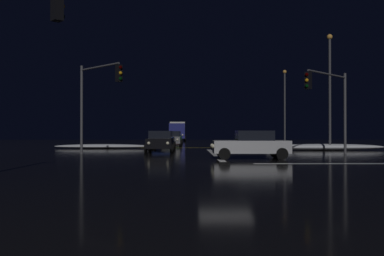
# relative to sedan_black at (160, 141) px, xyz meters

# --- Properties ---
(ground) EXTENTS (120.00, 120.00, 0.10)m
(ground) POSITION_rel_sedan_black_xyz_m (3.81, -11.39, -0.85)
(ground) COLOR black
(stop_line_north) EXTENTS (0.35, 14.77, 0.01)m
(stop_line_north) POSITION_rel_sedan_black_xyz_m (3.81, -2.79, -0.80)
(stop_line_north) COLOR white
(stop_line_north) RESTS_ON ground
(centre_line_ns) EXTENTS (22.00, 0.15, 0.01)m
(centre_line_ns) POSITION_rel_sedan_black_xyz_m (3.81, 8.81, -0.80)
(centre_line_ns) COLOR yellow
(centre_line_ns) RESTS_ON ground
(snow_bank_left_curb) EXTENTS (8.69, 1.50, 0.39)m
(snow_bank_left_curb) POSITION_rel_sedan_black_xyz_m (-5.60, 6.94, -0.61)
(snow_bank_left_curb) COLOR white
(snow_bank_left_curb) RESTS_ON ground
(snow_bank_right_curb) EXTENTS (9.77, 1.50, 0.52)m
(snow_bank_right_curb) POSITION_rel_sedan_black_xyz_m (13.21, 3.16, -0.54)
(snow_bank_right_curb) COLOR white
(snow_bank_right_curb) RESTS_ON ground
(sedan_black) EXTENTS (2.02, 4.33, 1.57)m
(sedan_black) POSITION_rel_sedan_black_xyz_m (0.00, 0.00, 0.00)
(sedan_black) COLOR black
(sedan_black) RESTS_ON ground
(sedan_blue) EXTENTS (2.02, 4.33, 1.57)m
(sedan_blue) POSITION_rel_sedan_black_xyz_m (-0.08, 5.93, 0.00)
(sedan_blue) COLOR navy
(sedan_blue) RESTS_ON ground
(sedan_gray) EXTENTS (2.02, 4.33, 1.57)m
(sedan_gray) POSITION_rel_sedan_black_xyz_m (0.38, 12.68, 0.00)
(sedan_gray) COLOR slate
(sedan_gray) RESTS_ON ground
(sedan_green) EXTENTS (2.02, 4.33, 1.57)m
(sedan_green) POSITION_rel_sedan_black_xyz_m (0.40, 18.95, 0.00)
(sedan_green) COLOR #14512D
(sedan_green) RESTS_ON ground
(sedan_white) EXTENTS (2.02, 4.33, 1.57)m
(sedan_white) POSITION_rel_sedan_black_xyz_m (0.26, 24.92, 0.00)
(sedan_white) COLOR silver
(sedan_white) RESTS_ON ground
(sedan_red) EXTENTS (2.02, 4.33, 1.57)m
(sedan_red) POSITION_rel_sedan_black_xyz_m (-0.16, 30.41, 0.00)
(sedan_red) COLOR maroon
(sedan_red) RESTS_ON ground
(box_truck) EXTENTS (2.68, 8.28, 3.08)m
(box_truck) POSITION_rel_sedan_black_xyz_m (0.40, 37.14, 0.91)
(box_truck) COLOR navy
(box_truck) RESTS_ON ground
(sedan_silver_crossing) EXTENTS (4.33, 2.02, 1.57)m
(sedan_silver_crossing) POSITION_rel_sedan_black_xyz_m (5.59, -7.70, 0.00)
(sedan_silver_crossing) COLOR #B7B7BC
(sedan_silver_crossing) RESTS_ON ground
(traffic_signal_nw) EXTENTS (3.34, 3.34, 6.01)m
(traffic_signal_nw) POSITION_rel_sedan_black_xyz_m (-3.88, -3.71, 3.36)
(traffic_signal_nw) COLOR #4C4C51
(traffic_signal_nw) RESTS_ON ground
(traffic_signal_ne) EXTENTS (3.85, 3.85, 5.52)m
(traffic_signal_ne) POSITION_rel_sedan_black_xyz_m (11.20, -4.00, 3.07)
(traffic_signal_ne) COLOR #4C4C51
(traffic_signal_ne) RESTS_ON ground
(streetlamp_right_far) EXTENTS (0.44, 0.44, 8.82)m
(streetlamp_right_far) POSITION_rel_sedan_black_xyz_m (13.51, 18.81, 4.29)
(streetlamp_right_far) COLOR #424247
(streetlamp_right_far) RESTS_ON ground
(streetlamp_right_near) EXTENTS (0.44, 0.44, 9.40)m
(streetlamp_right_near) POSITION_rel_sedan_black_xyz_m (13.51, 2.81, 4.59)
(streetlamp_right_near) COLOR #424247
(streetlamp_right_near) RESTS_ON ground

